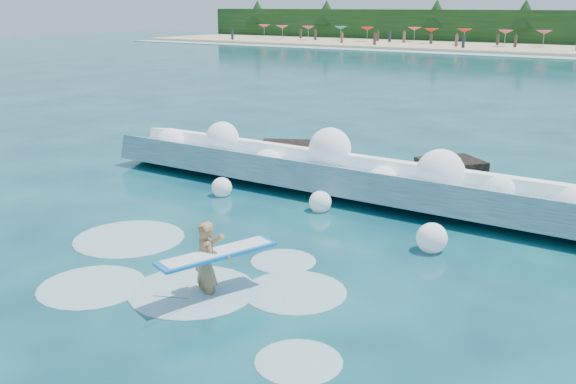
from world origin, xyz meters
name	(u,v)px	position (x,y,z in m)	size (l,w,h in m)	color
ground	(192,249)	(0.00, 0.00, 0.00)	(200.00, 200.00, 0.00)	#072B3F
breaking_wave	(345,177)	(0.78, 6.35, 0.52)	(17.13, 2.71, 1.48)	teal
rock_cluster	(357,170)	(0.47, 7.71, 0.40)	(8.18, 3.05, 1.27)	black
surfer_with_board	(208,263)	(2.02, -1.72, 0.69)	(1.40, 3.00, 1.86)	#A4784C
wave_spray	(347,166)	(0.99, 6.08, 0.96)	(15.12, 4.44, 2.06)	white
surf_foam	(176,272)	(0.67, -1.26, 0.00)	(8.94, 5.31, 0.14)	silver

